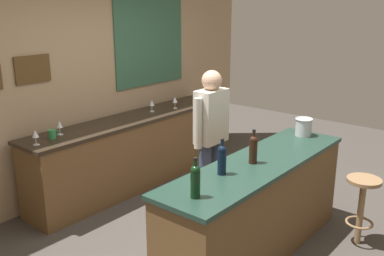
{
  "coord_description": "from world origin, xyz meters",
  "views": [
    {
      "loc": [
        -3.17,
        -2.25,
        2.29
      ],
      "look_at": [
        0.1,
        0.45,
        1.05
      ],
      "focal_mm": 40.77,
      "sensor_mm": 36.0,
      "label": 1
    }
  ],
  "objects_px": {
    "wine_bottle_a": "(195,180)",
    "wine_bottle_c": "(253,148)",
    "wine_glass_a": "(35,134)",
    "wine_glass_b": "(59,125)",
    "wine_glass_d": "(175,100)",
    "bartender": "(211,135)",
    "coffee_mug": "(52,134)",
    "ice_bucket": "(304,126)",
    "wine_glass_c": "(152,103)",
    "wine_bottle_b": "(222,159)",
    "bar_stool": "(362,200)"
  },
  "relations": [
    {
      "from": "bartender",
      "to": "wine_glass_b",
      "type": "distance_m",
      "value": 1.63
    },
    {
      "from": "wine_glass_c",
      "to": "bartender",
      "type": "bearing_deg",
      "value": -108.31
    },
    {
      "from": "wine_glass_c",
      "to": "coffee_mug",
      "type": "bearing_deg",
      "value": -179.63
    },
    {
      "from": "wine_bottle_a",
      "to": "wine_bottle_c",
      "type": "distance_m",
      "value": 0.86
    },
    {
      "from": "wine_bottle_a",
      "to": "coffee_mug",
      "type": "height_order",
      "value": "wine_bottle_a"
    },
    {
      "from": "wine_glass_b",
      "to": "wine_bottle_b",
      "type": "bearing_deg",
      "value": -85.37
    },
    {
      "from": "wine_bottle_c",
      "to": "ice_bucket",
      "type": "bearing_deg",
      "value": 1.44
    },
    {
      "from": "bartender",
      "to": "bar_stool",
      "type": "xyz_separation_m",
      "value": [
        0.47,
        -1.46,
        -0.48
      ]
    },
    {
      "from": "bar_stool",
      "to": "ice_bucket",
      "type": "distance_m",
      "value": 0.94
    },
    {
      "from": "wine_bottle_a",
      "to": "wine_glass_d",
      "type": "xyz_separation_m",
      "value": [
        2.01,
        1.99,
        -0.05
      ]
    },
    {
      "from": "wine_glass_d",
      "to": "bartender",
      "type": "bearing_deg",
      "value": -122.6
    },
    {
      "from": "wine_bottle_a",
      "to": "wine_glass_a",
      "type": "height_order",
      "value": "wine_bottle_a"
    },
    {
      "from": "wine_glass_a",
      "to": "wine_glass_b",
      "type": "distance_m",
      "value": 0.38
    },
    {
      "from": "wine_glass_b",
      "to": "wine_glass_d",
      "type": "height_order",
      "value": "same"
    },
    {
      "from": "bar_stool",
      "to": "coffee_mug",
      "type": "bearing_deg",
      "value": 119.3
    },
    {
      "from": "wine_glass_a",
      "to": "coffee_mug",
      "type": "bearing_deg",
      "value": 15.12
    },
    {
      "from": "ice_bucket",
      "to": "wine_glass_d",
      "type": "bearing_deg",
      "value": 86.9
    },
    {
      "from": "wine_bottle_c",
      "to": "wine_bottle_a",
      "type": "bearing_deg",
      "value": -176.58
    },
    {
      "from": "wine_bottle_c",
      "to": "wine_glass_a",
      "type": "distance_m",
      "value": 2.17
    },
    {
      "from": "wine_bottle_c",
      "to": "wine_glass_d",
      "type": "distance_m",
      "value": 2.25
    },
    {
      "from": "wine_bottle_a",
      "to": "ice_bucket",
      "type": "bearing_deg",
      "value": 2.34
    },
    {
      "from": "wine_bottle_a",
      "to": "wine_glass_c",
      "type": "bearing_deg",
      "value": 51.35
    },
    {
      "from": "wine_glass_b",
      "to": "wine_glass_c",
      "type": "relative_size",
      "value": 1.0
    },
    {
      "from": "wine_bottle_a",
      "to": "wine_glass_c",
      "type": "height_order",
      "value": "wine_bottle_a"
    },
    {
      "from": "bar_stool",
      "to": "wine_bottle_a",
      "type": "distance_m",
      "value": 1.94
    },
    {
      "from": "bartender",
      "to": "ice_bucket",
      "type": "height_order",
      "value": "bartender"
    },
    {
      "from": "wine_bottle_c",
      "to": "wine_glass_a",
      "type": "height_order",
      "value": "wine_bottle_c"
    },
    {
      "from": "wine_bottle_b",
      "to": "coffee_mug",
      "type": "xyz_separation_m",
      "value": [
        -0.29,
        1.98,
        -0.11
      ]
    },
    {
      "from": "wine_bottle_b",
      "to": "wine_glass_a",
      "type": "bearing_deg",
      "value": 105.23
    },
    {
      "from": "wine_bottle_a",
      "to": "ice_bucket",
      "type": "distance_m",
      "value": 1.9
    },
    {
      "from": "wine_glass_a",
      "to": "wine_bottle_b",
      "type": "bearing_deg",
      "value": -74.77
    },
    {
      "from": "wine_bottle_a",
      "to": "coffee_mug",
      "type": "bearing_deg",
      "value": 84.92
    },
    {
      "from": "bar_stool",
      "to": "wine_glass_c",
      "type": "height_order",
      "value": "wine_glass_c"
    },
    {
      "from": "wine_bottle_c",
      "to": "coffee_mug",
      "type": "xyz_separation_m",
      "value": [
        -0.68,
        2.04,
        -0.11
      ]
    },
    {
      "from": "wine_glass_b",
      "to": "coffee_mug",
      "type": "xyz_separation_m",
      "value": [
        -0.13,
        -0.06,
        -0.06
      ]
    },
    {
      "from": "wine_bottle_a",
      "to": "wine_bottle_c",
      "type": "xyz_separation_m",
      "value": [
        0.86,
        0.05,
        0.0
      ]
    },
    {
      "from": "bartender",
      "to": "wine_glass_a",
      "type": "height_order",
      "value": "bartender"
    },
    {
      "from": "wine_glass_b",
      "to": "wine_bottle_a",
      "type": "bearing_deg",
      "value": -98.39
    },
    {
      "from": "wine_bottle_a",
      "to": "wine_glass_d",
      "type": "relative_size",
      "value": 1.97
    },
    {
      "from": "ice_bucket",
      "to": "wine_glass_a",
      "type": "distance_m",
      "value": 2.75
    },
    {
      "from": "bar_stool",
      "to": "wine_bottle_a",
      "type": "bearing_deg",
      "value": 159.26
    },
    {
      "from": "bartender",
      "to": "bar_stool",
      "type": "relative_size",
      "value": 2.38
    },
    {
      "from": "ice_bucket",
      "to": "wine_glass_c",
      "type": "xyz_separation_m",
      "value": [
        -0.22,
        2.02,
        -0.01
      ]
    },
    {
      "from": "wine_bottle_b",
      "to": "wine_glass_d",
      "type": "height_order",
      "value": "wine_bottle_b"
    },
    {
      "from": "bartender",
      "to": "wine_glass_c",
      "type": "xyz_separation_m",
      "value": [
        0.43,
        1.29,
        0.07
      ]
    },
    {
      "from": "wine_glass_d",
      "to": "coffee_mug",
      "type": "height_order",
      "value": "wine_glass_d"
    },
    {
      "from": "wine_glass_c",
      "to": "ice_bucket",
      "type": "bearing_deg",
      "value": -83.65
    },
    {
      "from": "bar_stool",
      "to": "wine_glass_c",
      "type": "distance_m",
      "value": 2.81
    },
    {
      "from": "bar_stool",
      "to": "wine_glass_d",
      "type": "xyz_separation_m",
      "value": [
        0.28,
        2.64,
        0.55
      ]
    },
    {
      "from": "wine_bottle_b",
      "to": "ice_bucket",
      "type": "relative_size",
      "value": 1.63
    }
  ]
}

